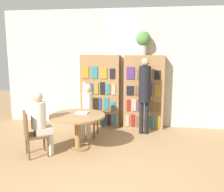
# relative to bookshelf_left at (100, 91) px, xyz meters

# --- Properties ---
(ground_plane) EXTENTS (16.00, 16.00, 0.00)m
(ground_plane) POSITION_rel_bookshelf_left_xyz_m (0.56, -3.17, -0.92)
(ground_plane) COLOR #9E7A51
(wall_back) EXTENTS (6.40, 0.07, 3.00)m
(wall_back) POSITION_rel_bookshelf_left_xyz_m (0.56, 0.19, 0.59)
(wall_back) COLOR beige
(wall_back) RESTS_ON ground_plane
(bookshelf_left) EXTENTS (1.00, 0.34, 1.85)m
(bookshelf_left) POSITION_rel_bookshelf_left_xyz_m (0.00, 0.00, 0.00)
(bookshelf_left) COLOR olive
(bookshelf_left) RESTS_ON ground_plane
(bookshelf_right) EXTENTS (1.00, 0.34, 1.85)m
(bookshelf_right) POSITION_rel_bookshelf_left_xyz_m (1.12, 0.00, -0.00)
(bookshelf_right) COLOR olive
(bookshelf_right) RESTS_ON ground_plane
(flower_vase) EXTENTS (0.36, 0.36, 0.57)m
(flower_vase) POSITION_rel_bookshelf_left_xyz_m (1.08, 0.00, 1.29)
(flower_vase) COLOR #B7AD9E
(flower_vase) RESTS_ON bookshelf_right
(reading_table) EXTENTS (1.11, 1.11, 0.71)m
(reading_table) POSITION_rel_bookshelf_left_xyz_m (-0.13, -1.67, -0.34)
(reading_table) COLOR olive
(reading_table) RESTS_ON ground_plane
(chair_near_camera) EXTENTS (0.56, 0.56, 0.87)m
(chair_near_camera) POSITION_rel_bookshelf_left_xyz_m (-0.87, -2.18, -0.44)
(chair_near_camera) COLOR brown
(chair_near_camera) RESTS_ON ground_plane
(chair_left_side) EXTENTS (0.41, 0.41, 0.87)m
(chair_left_side) POSITION_rel_bookshelf_left_xyz_m (-0.11, -0.78, -0.44)
(chair_left_side) COLOR brown
(chair_left_side) RESTS_ON ground_plane
(seated_reader_left) EXTENTS (0.25, 0.36, 1.24)m
(seated_reader_left) POSITION_rel_bookshelf_left_xyz_m (-0.11, -0.96, -0.23)
(seated_reader_left) COLOR beige
(seated_reader_left) RESTS_ON ground_plane
(seated_reader_right) EXTENTS (0.43, 0.42, 1.23)m
(seated_reader_right) POSITION_rel_bookshelf_left_xyz_m (-0.72, -2.08, -0.22)
(seated_reader_right) COLOR beige
(seated_reader_right) RESTS_ON ground_plane
(librarian_standing) EXTENTS (0.27, 0.54, 1.80)m
(librarian_standing) POSITION_rel_bookshelf_left_xyz_m (1.16, -0.50, 0.17)
(librarian_standing) COLOR black
(librarian_standing) RESTS_ON ground_plane
(open_book_on_table) EXTENTS (0.24, 0.18, 0.03)m
(open_book_on_table) POSITION_rel_bookshelf_left_xyz_m (-0.06, -1.55, -0.20)
(open_book_on_table) COLOR silver
(open_book_on_table) RESTS_ON reading_table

